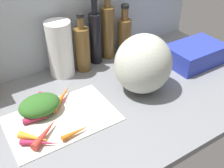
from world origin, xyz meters
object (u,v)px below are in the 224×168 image
(carrot_2, at_px, (45,133))
(cutting_board, at_px, (62,118))
(carrot_3, at_px, (62,97))
(bottle_0, at_px, (82,48))
(paper_towel_roll, at_px, (61,49))
(bottle_2, at_px, (108,32))
(bottle_3, at_px, (124,34))
(dish_rack, at_px, (195,54))
(bottle_1, at_px, (95,37))
(carrot_6, at_px, (40,143))
(carrot_4, at_px, (54,97))
(carrot_0, at_px, (37,119))
(carrot_5, at_px, (35,138))
(winter_squash, at_px, (143,64))
(carrot_1, at_px, (76,132))

(carrot_2, bearing_deg, cutting_board, 33.76)
(carrot_3, xyz_separation_m, bottle_0, (0.20, 0.19, 0.09))
(paper_towel_roll, distance_m, bottle_2, 0.28)
(bottle_3, bearing_deg, carrot_2, -147.95)
(carrot_3, relative_size, dish_rack, 0.59)
(bottle_0, xyz_separation_m, bottle_1, (0.09, 0.03, 0.02))
(cutting_board, relative_size, carrot_3, 2.45)
(carrot_3, relative_size, carrot_6, 1.23)
(dish_rack, bearing_deg, cutting_board, -177.56)
(carrot_4, bearing_deg, carrot_0, -140.62)
(carrot_4, xyz_separation_m, carrot_5, (-0.15, -0.18, 0.00))
(carrot_2, distance_m, bottle_1, 0.58)
(carrot_3, bearing_deg, carrot_4, 145.02)
(carrot_4, bearing_deg, bottle_0, 36.54)
(bottle_0, bearing_deg, bottle_3, 7.18)
(carrot_4, distance_m, bottle_0, 0.30)
(bottle_1, bearing_deg, winter_squash, -81.37)
(carrot_2, height_order, carrot_5, same)
(carrot_2, relative_size, winter_squash, 0.58)
(carrot_6, bearing_deg, dish_rack, 7.94)
(bottle_3, bearing_deg, carrot_5, -149.33)
(carrot_2, bearing_deg, carrot_1, -28.71)
(carrot_4, height_order, paper_towel_roll, paper_towel_roll)
(cutting_board, height_order, carrot_6, carrot_6)
(carrot_2, relative_size, bottle_1, 0.44)
(carrot_5, xyz_separation_m, bottle_3, (0.65, 0.38, 0.09))
(cutting_board, xyz_separation_m, bottle_2, (0.42, 0.33, 0.14))
(carrot_3, height_order, paper_towel_roll, paper_towel_roll)
(carrot_0, bearing_deg, bottle_3, 25.66)
(paper_towel_roll, bearing_deg, winter_squash, -52.13)
(carrot_2, relative_size, bottle_0, 0.52)
(carrot_0, relative_size, winter_squash, 0.40)
(bottle_0, height_order, bottle_2, bottle_2)
(carrot_0, height_order, bottle_0, bottle_0)
(bottle_1, bearing_deg, carrot_2, -138.60)
(carrot_2, xyz_separation_m, carrot_4, (0.11, 0.18, -0.00))
(carrot_4, distance_m, paper_towel_roll, 0.25)
(carrot_1, relative_size, winter_squash, 0.43)
(carrot_4, xyz_separation_m, winter_squash, (0.37, -0.13, 0.11))
(carrot_0, distance_m, dish_rack, 0.85)
(cutting_board, height_order, carrot_3, carrot_3)
(winter_squash, bearing_deg, bottle_1, 98.63)
(carrot_6, xyz_separation_m, bottle_0, (0.37, 0.38, 0.10))
(winter_squash, xyz_separation_m, paper_towel_roll, (-0.24, 0.31, 0.00))
(carrot_6, bearing_deg, carrot_3, 48.98)
(bottle_3, bearing_deg, dish_rack, -49.53)
(cutting_board, distance_m, bottle_2, 0.55)
(bottle_0, bearing_deg, carrot_4, -143.46)
(dish_rack, bearing_deg, carrot_0, -179.82)
(carrot_0, bearing_deg, cutting_board, -18.95)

